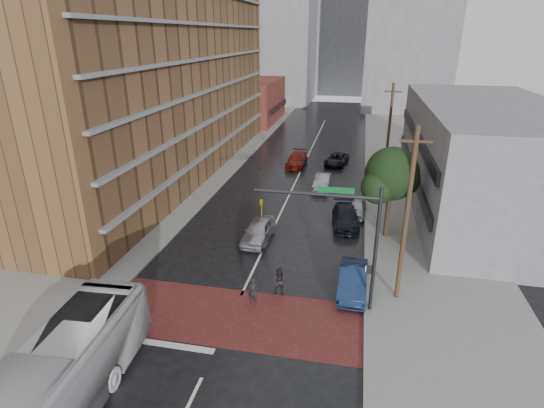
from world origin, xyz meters
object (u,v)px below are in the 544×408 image
(pedestrian_b, at_px, (280,282))
(car_travel_b, at_px, (322,181))
(car_travel_c, at_px, (297,160))
(car_parked_mid, at_px, (346,217))
(car_travel_a, at_px, (258,231))
(suv_travel, at_px, (337,159))
(pedestrian_a, at_px, (253,291))
(car_parked_near, at_px, (353,280))
(car_parked_far, at_px, (357,208))
(transit_bus, at_px, (43,399))

(pedestrian_b, height_order, car_travel_b, pedestrian_b)
(car_travel_c, relative_size, car_parked_mid, 1.03)
(car_travel_a, bearing_deg, suv_travel, 80.46)
(pedestrian_b, relative_size, suv_travel, 0.38)
(suv_travel, relative_size, car_parked_mid, 0.95)
(suv_travel, bearing_deg, pedestrian_a, -86.00)
(suv_travel, distance_m, car_parked_near, 26.40)
(car_parked_far, bearing_deg, car_travel_c, 121.73)
(suv_travel, xyz_separation_m, car_parked_mid, (1.77, -16.91, 0.06))
(suv_travel, bearing_deg, car_travel_b, -86.20)
(car_travel_b, distance_m, car_travel_c, 7.85)
(pedestrian_b, height_order, car_travel_c, pedestrian_b)
(car_parked_mid, height_order, car_parked_far, car_parked_mid)
(pedestrian_b, relative_size, car_parked_mid, 0.36)
(suv_travel, bearing_deg, car_travel_a, -92.22)
(car_parked_far, bearing_deg, pedestrian_a, -107.58)
(car_travel_a, relative_size, car_parked_mid, 0.93)
(suv_travel, bearing_deg, car_parked_near, -74.74)
(car_travel_b, bearing_deg, car_travel_c, 118.19)
(transit_bus, relative_size, car_travel_b, 2.95)
(transit_bus, distance_m, car_travel_a, 17.90)
(car_travel_b, relative_size, car_parked_near, 0.91)
(car_travel_c, relative_size, car_parked_far, 1.37)
(car_travel_a, relative_size, suv_travel, 0.98)
(transit_bus, xyz_separation_m, car_parked_mid, (10.07, 21.39, -1.01))
(transit_bus, distance_m, car_parked_near, 16.26)
(car_travel_b, distance_m, car_parked_mid, 8.84)
(car_travel_c, xyz_separation_m, car_parked_far, (7.03, -13.03, -0.10))
(car_travel_a, relative_size, car_parked_far, 1.24)
(pedestrian_b, height_order, suv_travel, pedestrian_b)
(car_travel_a, xyz_separation_m, car_parked_near, (6.97, -5.41, -0.03))
(transit_bus, bearing_deg, car_parked_far, 62.16)
(transit_bus, bearing_deg, pedestrian_a, 57.16)
(car_travel_a, bearing_deg, car_travel_c, 92.48)
(car_travel_a, bearing_deg, pedestrian_a, -76.39)
(car_travel_b, xyz_separation_m, car_parked_near, (3.46, -17.80, 0.06))
(pedestrian_b, distance_m, car_parked_near, 4.28)
(car_parked_far, bearing_deg, car_parked_near, -86.64)
(car_travel_b, relative_size, car_parked_far, 1.13)
(transit_bus, distance_m, car_travel_c, 37.03)
(car_travel_b, height_order, car_travel_c, car_travel_c)
(car_parked_near, bearing_deg, pedestrian_a, -155.05)
(pedestrian_a, height_order, car_travel_b, pedestrian_a)
(car_parked_mid, bearing_deg, pedestrian_a, -117.50)
(suv_travel, bearing_deg, car_travel_c, -151.90)
(car_travel_b, bearing_deg, pedestrian_b, -90.77)
(car_travel_a, bearing_deg, car_parked_mid, 35.03)
(transit_bus, height_order, pedestrian_a, transit_bus)
(transit_bus, bearing_deg, car_travel_b, 72.77)
(car_travel_c, relative_size, suv_travel, 1.09)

